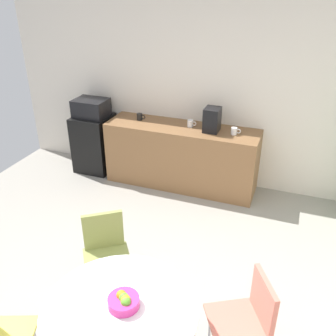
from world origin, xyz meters
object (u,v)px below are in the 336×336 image
mug_green (234,131)px  mug_red (140,117)px  mug_white (190,123)px  chair_olive (105,246)px  mini_fridge (95,143)px  coffee_maker (212,120)px  microwave (91,108)px  fruit_bowl (124,301)px  round_table (121,322)px  chair_coral (250,313)px

mug_green → mug_red: 1.39m
mug_white → chair_olive: bearing=-92.9°
mini_fridge → coffee_maker: 1.94m
microwave → mug_white: 1.53m
microwave → fruit_bowl: bearing=-56.0°
chair_olive → round_table: bearing=-54.2°
mug_white → mug_red: (-0.76, 0.00, 0.00)m
coffee_maker → round_table: bearing=-87.3°
mug_white → chair_coral: bearing=-63.4°
chair_coral → coffee_maker: bearing=111.2°
fruit_bowl → mug_red: 3.26m
chair_olive → coffee_maker: bearing=79.1°
mini_fridge → fruit_bowl: 3.59m
mini_fridge → coffee_maker: (1.84, 0.00, 0.62)m
fruit_bowl → mug_white: mug_white is taller
mug_white → mug_green: (0.62, -0.06, 0.00)m
fruit_bowl → coffee_maker: coffee_maker is taller
microwave → chair_coral: 3.80m
chair_coral → mug_red: 3.31m
mini_fridge → fruit_bowl: bearing=-56.0°
chair_coral → mug_green: 2.62m
mug_red → coffee_maker: (1.07, -0.05, 0.11)m
mug_green → microwave: bearing=179.7°
round_table → mug_red: (-1.21, 3.04, 0.34)m
mug_white → mug_red: 0.76m
mini_fridge → chair_coral: (2.82, -2.51, 0.08)m
round_table → mug_white: size_ratio=8.43×
mini_fridge → round_table: mini_fridge is taller
microwave → round_table: size_ratio=0.44×
fruit_bowl → mug_white: 3.05m
chair_olive → fruit_bowl: size_ratio=3.77×
microwave → fruit_bowl: 3.58m
fruit_bowl → mug_green: bearing=87.1°
chair_coral → mug_green: mug_green is taller
microwave → coffee_maker: coffee_maker is taller
chair_olive → mug_red: size_ratio=6.43×
microwave → chair_olive: size_ratio=0.58×
round_table → chair_coral: 0.97m
fruit_bowl → chair_olive: bearing=127.8°
fruit_bowl → mug_red: bearing=112.3°
mug_green → mug_red: (-1.38, 0.06, 0.00)m
microwave → mug_green: 2.15m
microwave → coffee_maker: 1.84m
chair_olive → fruit_bowl: (0.58, -0.75, 0.28)m
mug_red → round_table: bearing=-68.2°
chair_coral → microwave: bearing=138.2°
chair_olive → fruit_bowl: 0.99m
fruit_bowl → coffee_maker: bearing=93.1°
microwave → mug_red: microwave is taller
mug_white → mini_fridge: bearing=-178.2°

